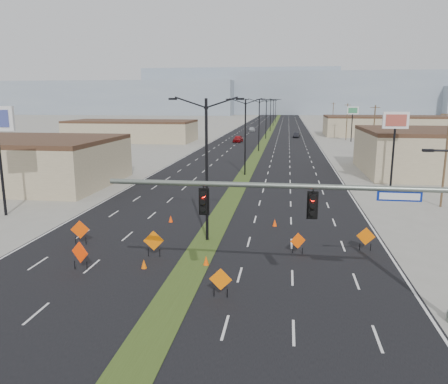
# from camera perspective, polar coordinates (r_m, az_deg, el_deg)

# --- Properties ---
(ground) EXTENTS (600.00, 600.00, 0.00)m
(ground) POSITION_cam_1_polar(r_m,az_deg,el_deg) (20.82, -8.41, -16.57)
(ground) COLOR gray
(ground) RESTS_ON ground
(road_surface) EXTENTS (25.00, 400.00, 0.02)m
(road_surface) POSITION_cam_1_polar(r_m,az_deg,el_deg) (118.02, 5.57, 7.11)
(road_surface) COLOR black
(road_surface) RESTS_ON ground
(median_strip) EXTENTS (2.00, 400.00, 0.04)m
(median_strip) POSITION_cam_1_polar(r_m,az_deg,el_deg) (118.02, 5.57, 7.11)
(median_strip) COLOR #344518
(median_strip) RESTS_ON ground
(building_sw_far) EXTENTS (30.00, 14.00, 4.50)m
(building_sw_far) POSITION_cam_1_polar(r_m,az_deg,el_deg) (109.38, -11.95, 7.71)
(building_sw_far) COLOR tan
(building_sw_far) RESTS_ON ground
(building_se_far) EXTENTS (44.00, 16.00, 5.00)m
(building_se_far) POSITION_cam_1_polar(r_m,az_deg,el_deg) (131.77, 22.72, 7.84)
(building_se_far) COLOR tan
(building_se_far) RESTS_ON ground
(mesa_west) EXTENTS (180.00, 50.00, 22.00)m
(mesa_west) POSITION_cam_1_polar(r_m,az_deg,el_deg) (322.86, -14.98, 11.78)
(mesa_west) COLOR #818FA0
(mesa_west) RESTS_ON ground
(mesa_center) EXTENTS (220.00, 50.00, 28.00)m
(mesa_center) POSITION_cam_1_polar(r_m,az_deg,el_deg) (319.38, 14.77, 12.33)
(mesa_center) COLOR #818FA0
(mesa_center) RESTS_ON ground
(mesa_backdrop) EXTENTS (140.00, 50.00, 32.00)m
(mesa_backdrop) POSITION_cam_1_polar(r_m,az_deg,el_deg) (339.39, 2.27, 13.00)
(mesa_backdrop) COLOR #818FA0
(mesa_backdrop) RESTS_ON ground
(signal_mast) EXTENTS (16.30, 0.60, 8.00)m
(signal_mast) POSITION_cam_1_polar(r_m,az_deg,el_deg) (20.37, 16.66, -3.08)
(signal_mast) COLOR slate
(signal_mast) RESTS_ON ground
(streetlight_0) EXTENTS (5.15, 0.24, 10.02)m
(streetlight_0) POSITION_cam_1_polar(r_m,az_deg,el_deg) (30.32, -2.28, 3.46)
(streetlight_0) COLOR black
(streetlight_0) RESTS_ON ground
(streetlight_1) EXTENTS (5.15, 0.24, 10.02)m
(streetlight_1) POSITION_cam_1_polar(r_m,az_deg,el_deg) (57.91, 2.79, 7.52)
(streetlight_1) COLOR black
(streetlight_1) RESTS_ON ground
(streetlight_2) EXTENTS (5.15, 0.24, 10.02)m
(streetlight_2) POSITION_cam_1_polar(r_m,az_deg,el_deg) (85.77, 4.60, 8.95)
(streetlight_2) COLOR black
(streetlight_2) RESTS_ON ground
(streetlight_3) EXTENTS (5.15, 0.24, 10.02)m
(streetlight_3) POSITION_cam_1_polar(r_m,az_deg,el_deg) (113.70, 5.53, 9.67)
(streetlight_3) COLOR black
(streetlight_3) RESTS_ON ground
(streetlight_4) EXTENTS (5.15, 0.24, 10.02)m
(streetlight_4) POSITION_cam_1_polar(r_m,az_deg,el_deg) (141.65, 6.09, 10.10)
(streetlight_4) COLOR black
(streetlight_4) RESTS_ON ground
(streetlight_5) EXTENTS (5.15, 0.24, 10.02)m
(streetlight_5) POSITION_cam_1_polar(r_m,az_deg,el_deg) (169.63, 6.47, 10.39)
(streetlight_5) COLOR black
(streetlight_5) RESTS_ON ground
(streetlight_6) EXTENTS (5.15, 0.24, 10.02)m
(streetlight_6) POSITION_cam_1_polar(r_m,az_deg,el_deg) (197.60, 6.74, 10.60)
(streetlight_6) COLOR black
(streetlight_6) RESTS_ON ground
(utility_pole_0) EXTENTS (1.60, 0.20, 9.00)m
(utility_pole_0) POSITION_cam_1_polar(r_m,az_deg,el_deg) (45.20, 26.97, 4.03)
(utility_pole_0) COLOR #4C3823
(utility_pole_0) RESTS_ON ground
(utility_pole_1) EXTENTS (1.60, 0.20, 9.00)m
(utility_pole_1) POSITION_cam_1_polar(r_m,az_deg,el_deg) (79.00, 18.96, 7.54)
(utility_pole_1) COLOR #4C3823
(utility_pole_1) RESTS_ON ground
(utility_pole_2) EXTENTS (1.60, 0.20, 9.00)m
(utility_pole_2) POSITION_cam_1_polar(r_m,az_deg,el_deg) (113.53, 15.75, 8.90)
(utility_pole_2) COLOR #4C3823
(utility_pole_2) RESTS_ON ground
(utility_pole_3) EXTENTS (1.60, 0.20, 9.00)m
(utility_pole_3) POSITION_cam_1_polar(r_m,az_deg,el_deg) (148.28, 14.03, 9.61)
(utility_pole_3) COLOR #4C3823
(utility_pole_3) RESTS_ON ground
(car_left) EXTENTS (2.28, 4.75, 1.57)m
(car_left) POSITION_cam_1_polar(r_m,az_deg,el_deg) (104.19, 1.84, 6.95)
(car_left) COLOR maroon
(car_left) RESTS_ON ground
(car_mid) EXTENTS (1.94, 4.19, 1.33)m
(car_mid) POSITION_cam_1_polar(r_m,az_deg,el_deg) (118.23, 9.47, 7.34)
(car_mid) COLOR black
(car_mid) RESTS_ON ground
(car_far) EXTENTS (2.43, 4.70, 1.30)m
(car_far) POSITION_cam_1_polar(r_m,az_deg,el_deg) (139.51, 3.65, 8.16)
(car_far) COLOR #A2A6AB
(car_far) RESTS_ON ground
(construction_sign_0) EXTENTS (1.28, 0.27, 1.73)m
(construction_sign_0) POSITION_cam_1_polar(r_m,az_deg,el_deg) (31.99, -18.29, -4.78)
(construction_sign_0) COLOR #E54404
(construction_sign_0) RESTS_ON ground
(construction_sign_1) EXTENTS (1.24, 0.52, 1.76)m
(construction_sign_1) POSITION_cam_1_polar(r_m,az_deg,el_deg) (27.31, -18.30, -7.60)
(construction_sign_1) COLOR #F63705
(construction_sign_1) RESTS_ON ground
(construction_sign_2) EXTENTS (1.29, 0.27, 1.74)m
(construction_sign_2) POSITION_cam_1_polar(r_m,az_deg,el_deg) (28.40, -9.18, -6.40)
(construction_sign_2) COLOR #DE6404
(construction_sign_2) RESTS_ON ground
(construction_sign_3) EXTENTS (1.18, 0.06, 1.56)m
(construction_sign_3) POSITION_cam_1_polar(r_m,az_deg,el_deg) (22.58, -0.45, -11.48)
(construction_sign_3) COLOR #E76504
(construction_sign_3) RESTS_ON ground
(construction_sign_4) EXTENTS (0.99, 0.49, 1.43)m
(construction_sign_4) POSITION_cam_1_polar(r_m,az_deg,el_deg) (29.02, 9.62, -6.41)
(construction_sign_4) COLOR #EA4B04
(construction_sign_4) RESTS_ON ground
(construction_sign_5) EXTENTS (1.21, 0.17, 1.62)m
(construction_sign_5) POSITION_cam_1_polar(r_m,az_deg,el_deg) (30.63, 18.03, -5.63)
(construction_sign_5) COLOR #D75B04
(construction_sign_5) RESTS_ON ground
(cone_0) EXTENTS (0.46, 0.46, 0.58)m
(cone_0) POSITION_cam_1_polar(r_m,az_deg,el_deg) (26.85, -10.42, -9.22)
(cone_0) COLOR #E85B04
(cone_0) RESTS_ON ground
(cone_1) EXTENTS (0.40, 0.40, 0.62)m
(cone_1) POSITION_cam_1_polar(r_m,az_deg,el_deg) (26.86, -2.36, -8.97)
(cone_1) COLOR #EC4D04
(cone_1) RESTS_ON ground
(cone_2) EXTENTS (0.37, 0.37, 0.59)m
(cone_2) POSITION_cam_1_polar(r_m,az_deg,el_deg) (35.07, 6.65, -4.01)
(cone_2) COLOR #FF4605
(cone_2) RESTS_ON ground
(cone_3) EXTENTS (0.43, 0.43, 0.59)m
(cone_3) POSITION_cam_1_polar(r_m,az_deg,el_deg) (36.23, -6.97, -3.50)
(cone_3) COLOR #FF3F05
(cone_3) RESTS_ON ground
(pole_sign_east_near) EXTENTS (2.80, 0.42, 8.57)m
(pole_sign_east_near) POSITION_cam_1_polar(r_m,az_deg,el_deg) (53.09, 21.46, 7.96)
(pole_sign_east_near) COLOR black
(pole_sign_east_near) RESTS_ON ground
(pole_sign_east_far) EXTENTS (2.73, 0.72, 8.29)m
(pole_sign_east_far) POSITION_cam_1_polar(r_m,az_deg,el_deg) (109.67, 16.45, 9.82)
(pole_sign_east_far) COLOR black
(pole_sign_east_far) RESTS_ON ground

